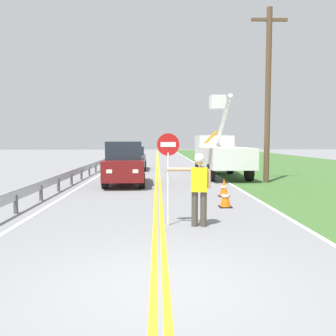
% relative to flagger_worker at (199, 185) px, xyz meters
% --- Properties ---
extents(ground_plane, '(160.00, 160.00, 0.00)m').
position_rel_flagger_worker_xyz_m(ground_plane, '(-1.00, -3.66, -1.05)').
color(ground_plane, gray).
extents(grass_verge_right, '(16.00, 110.00, 0.01)m').
position_rel_flagger_worker_xyz_m(grass_verge_right, '(10.60, 16.34, -1.04)').
color(grass_verge_right, '#3D662D').
rests_on(grass_verge_right, ground).
extents(centerline_yellow_left, '(0.11, 110.00, 0.01)m').
position_rel_flagger_worker_xyz_m(centerline_yellow_left, '(-1.09, 16.34, -1.04)').
color(centerline_yellow_left, yellow).
rests_on(centerline_yellow_left, ground).
extents(centerline_yellow_right, '(0.11, 110.00, 0.01)m').
position_rel_flagger_worker_xyz_m(centerline_yellow_right, '(-0.91, 16.34, -1.04)').
color(centerline_yellow_right, yellow).
rests_on(centerline_yellow_right, ground).
extents(edge_line_right, '(0.12, 110.00, 0.01)m').
position_rel_flagger_worker_xyz_m(edge_line_right, '(2.60, 16.34, -1.04)').
color(edge_line_right, silver).
rests_on(edge_line_right, ground).
extents(edge_line_left, '(0.12, 110.00, 0.01)m').
position_rel_flagger_worker_xyz_m(edge_line_left, '(-4.60, 16.34, -1.04)').
color(edge_line_left, silver).
rests_on(edge_line_left, ground).
extents(flagger_worker, '(1.08, 0.31, 1.83)m').
position_rel_flagger_worker_xyz_m(flagger_worker, '(0.00, 0.00, 0.00)').
color(flagger_worker, '#474238').
rests_on(flagger_worker, ground).
extents(stop_sign_paddle, '(0.56, 0.04, 2.33)m').
position_rel_flagger_worker_xyz_m(stop_sign_paddle, '(-0.76, 0.11, 0.66)').
color(stop_sign_paddle, silver).
rests_on(stop_sign_paddle, ground).
extents(utility_bucket_truck, '(2.67, 6.88, 4.92)m').
position_rel_flagger_worker_xyz_m(utility_bucket_truck, '(2.73, 12.45, 0.35)').
color(utility_bucket_truck, white).
rests_on(utility_bucket_truck, ground).
extents(oncoming_suv_nearest, '(2.07, 4.67, 2.10)m').
position_rel_flagger_worker_xyz_m(oncoming_suv_nearest, '(-2.61, 8.57, 0.01)').
color(oncoming_suv_nearest, maroon).
rests_on(oncoming_suv_nearest, ground).
extents(oncoming_sedan_second, '(1.97, 4.13, 1.70)m').
position_rel_flagger_worker_xyz_m(oncoming_sedan_second, '(-2.82, 17.42, -0.21)').
color(oncoming_sedan_second, '#4C5156').
rests_on(oncoming_sedan_second, ground).
extents(utility_pole_near, '(1.80, 0.28, 8.71)m').
position_rel_flagger_worker_xyz_m(utility_pole_near, '(4.54, 9.20, 3.50)').
color(utility_pole_near, brown).
rests_on(utility_pole_near, ground).
extents(traffic_cone_lead, '(0.40, 0.40, 0.70)m').
position_rel_flagger_worker_xyz_m(traffic_cone_lead, '(1.16, 2.52, -0.71)').
color(traffic_cone_lead, orange).
rests_on(traffic_cone_lead, ground).
extents(traffic_cone_mid, '(0.40, 0.40, 0.70)m').
position_rel_flagger_worker_xyz_m(traffic_cone_mid, '(1.53, 4.71, -0.71)').
color(traffic_cone_mid, orange).
rests_on(traffic_cone_mid, ground).
extents(guardrail_left_shoulder, '(0.10, 32.00, 0.71)m').
position_rel_flagger_worker_xyz_m(guardrail_left_shoulder, '(-5.20, 12.00, -0.53)').
color(guardrail_left_shoulder, '#9EA0A3').
rests_on(guardrail_left_shoulder, ground).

